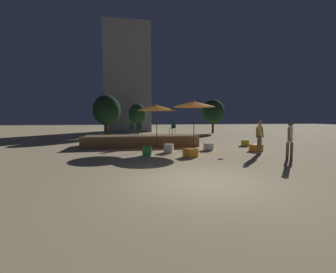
# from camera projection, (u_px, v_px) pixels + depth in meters

# --- Properties ---
(ground_plane) EXTENTS (120.00, 120.00, 0.00)m
(ground_plane) POSITION_uv_depth(u_px,v_px,m) (201.00, 182.00, 6.97)
(ground_plane) COLOR #D1B784
(wooden_deck) EXTENTS (7.84, 2.75, 0.79)m
(wooden_deck) POSITION_uv_depth(u_px,v_px,m) (141.00, 141.00, 16.05)
(wooden_deck) COLOR olive
(wooden_deck) RESTS_ON ground
(patio_umbrella_0) EXTENTS (2.53, 2.53, 2.90)m
(patio_umbrella_0) POSITION_uv_depth(u_px,v_px,m) (157.00, 108.00, 14.53)
(patio_umbrella_0) COLOR brown
(patio_umbrella_0) RESTS_ON ground
(patio_umbrella_1) EXTENTS (2.78, 2.78, 3.13)m
(patio_umbrella_1) POSITION_uv_depth(u_px,v_px,m) (194.00, 104.00, 14.67)
(patio_umbrella_1) COLOR brown
(patio_umbrella_1) RESTS_ON ground
(cube_seat_0) EXTENTS (0.54, 0.54, 0.50)m
(cube_seat_0) POSITION_uv_depth(u_px,v_px,m) (147.00, 151.00, 11.75)
(cube_seat_0) COLOR #4CC651
(cube_seat_0) RESTS_ON ground
(cube_seat_1) EXTENTS (0.64, 0.64, 0.43)m
(cube_seat_1) POSITION_uv_depth(u_px,v_px,m) (245.00, 143.00, 15.94)
(cube_seat_1) COLOR yellow
(cube_seat_1) RESTS_ON ground
(cube_seat_2) EXTENTS (0.73, 0.73, 0.42)m
(cube_seat_2) POSITION_uv_depth(u_px,v_px,m) (190.00, 153.00, 11.37)
(cube_seat_2) COLOR orange
(cube_seat_2) RESTS_ON ground
(cube_seat_3) EXTENTS (0.73, 0.73, 0.41)m
(cube_seat_3) POSITION_uv_depth(u_px,v_px,m) (256.00, 148.00, 13.41)
(cube_seat_3) COLOR orange
(cube_seat_3) RESTS_ON ground
(cube_seat_4) EXTENTS (0.62, 0.62, 0.48)m
(cube_seat_4) POSITION_uv_depth(u_px,v_px,m) (169.00, 148.00, 12.87)
(cube_seat_4) COLOR white
(cube_seat_4) RESTS_ON ground
(cube_seat_5) EXTENTS (0.50, 0.50, 0.41)m
(cube_seat_5) POSITION_uv_depth(u_px,v_px,m) (208.00, 147.00, 13.75)
(cube_seat_5) COLOR white
(cube_seat_5) RESTS_ON ground
(person_0) EXTENTS (0.50, 0.31, 1.83)m
(person_0) POSITION_uv_depth(u_px,v_px,m) (260.00, 136.00, 12.13)
(person_0) COLOR #72664C
(person_0) RESTS_ON ground
(person_1) EXTENTS (0.53, 0.39, 1.82)m
(person_1) POSITION_uv_depth(u_px,v_px,m) (290.00, 139.00, 10.50)
(person_1) COLOR brown
(person_1) RESTS_ON ground
(bistro_chair_0) EXTENTS (0.48, 0.48, 0.90)m
(bistro_chair_0) POSITION_uv_depth(u_px,v_px,m) (173.00, 127.00, 16.34)
(bistro_chair_0) COLOR #1E4C47
(bistro_chair_0) RESTS_ON wooden_deck
(bistro_chair_1) EXTENTS (0.41, 0.42, 0.90)m
(bistro_chair_1) POSITION_uv_depth(u_px,v_px,m) (132.00, 127.00, 16.09)
(bistro_chair_1) COLOR #1E4C47
(bistro_chair_1) RESTS_ON wooden_deck
(bistro_chair_2) EXTENTS (0.47, 0.48, 0.90)m
(bistro_chair_2) POSITION_uv_depth(u_px,v_px,m) (139.00, 127.00, 15.29)
(bistro_chair_2) COLOR #1E4C47
(bistro_chair_2) RESTS_ON wooden_deck
(frisbee_disc) EXTENTS (0.26, 0.26, 0.03)m
(frisbee_disc) POSITION_uv_depth(u_px,v_px,m) (221.00, 159.00, 10.73)
(frisbee_disc) COLOR #E54C99
(frisbee_disc) RESTS_ON ground
(background_tree_0) EXTENTS (2.74, 2.74, 4.28)m
(background_tree_0) POSITION_uv_depth(u_px,v_px,m) (107.00, 110.00, 22.54)
(background_tree_0) COLOR #3D2B1C
(background_tree_0) RESTS_ON ground
(background_tree_1) EXTENTS (2.83, 2.83, 4.33)m
(background_tree_1) POSITION_uv_depth(u_px,v_px,m) (213.00, 112.00, 28.94)
(background_tree_1) COLOR #3D2B1C
(background_tree_1) RESTS_ON ground
(background_tree_2) EXTENTS (2.20, 2.20, 3.71)m
(background_tree_2) POSITION_uv_depth(u_px,v_px,m) (137.00, 114.00, 27.77)
(background_tree_2) COLOR #3D2B1C
(background_tree_2) RESTS_ON ground
(distant_building) EXTENTS (6.52, 3.74, 15.21)m
(distant_building) POSITION_uv_depth(u_px,v_px,m) (128.00, 79.00, 32.36)
(distant_building) COLOR gray
(distant_building) RESTS_ON ground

